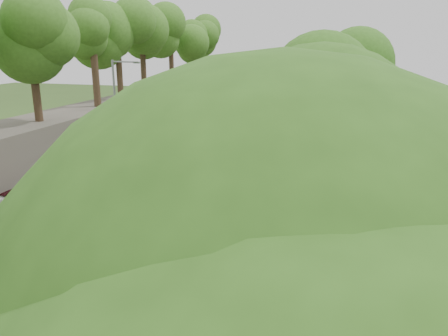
# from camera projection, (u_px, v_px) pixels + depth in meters

# --- Properties ---
(ground) EXTENTS (140.00, 140.00, 0.00)m
(ground) POSITION_uv_depth(u_px,v_px,m) (170.00, 237.00, 21.86)
(ground) COLOR #33511E
(ground) RESTS_ON ground
(road) EXTENTS (11.20, 66.00, 0.04)m
(road) POSITION_uv_depth(u_px,v_px,m) (180.00, 156.00, 37.14)
(road) COLOR black
(road) RESTS_ON ground
(sidewalk) EXTENTS (4.20, 66.00, 0.05)m
(sidewalk) POSITION_uv_depth(u_px,v_px,m) (273.00, 163.00, 35.02)
(sidewalk) COLOR gray
(sidewalk) RESTS_ON ground
(jersey_barrier) EXTENTS (0.42, 66.00, 0.60)m
(jersey_barrier) POSITION_uv_depth(u_px,v_px,m) (245.00, 158.00, 35.55)
(jersey_barrier) COLOR #71E62B
(jersey_barrier) RESTS_ON ground
(rock_embankment) EXTENTS (5.00, 66.00, 4.00)m
(rock_embankment) POSITION_uv_depth(u_px,v_px,m) (95.00, 128.00, 38.76)
(rock_embankment) COLOR #595147
(rock_embankment) RESTS_ON ground
(chainlink_fence) EXTENTS (0.04, 66.00, 2.00)m
(chainlink_fence) POSITION_uv_depth(u_px,v_px,m) (300.00, 153.00, 34.18)
(chainlink_fence) COLOR slate
(chainlink_fence) RESTS_ON ground
(trees_embankment) EXTENTS (6.40, 66.00, 13.00)m
(trees_embankment) POSITION_uv_depth(u_px,v_px,m) (92.00, 28.00, 36.26)
(trees_embankment) COLOR #4B8828
(trees_embankment) RESTS_ON rock_embankment
(trees_fenceside) EXTENTS (7.00, 66.00, 14.00)m
(trees_fenceside) POSITION_uv_depth(u_px,v_px,m) (336.00, 76.00, 31.89)
(trees_fenceside) COLOR #428123
(trees_fenceside) RESTS_ON ground
(streetlight) EXTENTS (2.52, 0.22, 8.00)m
(streetlight) POSITION_uv_depth(u_px,v_px,m) (118.00, 101.00, 36.29)
(streetlight) COLOR gray
(streetlight) RESTS_ON ground
(signpost) EXTENTS (0.62, 0.09, 3.10)m
(signpost) POSITION_uv_depth(u_px,v_px,m) (163.00, 226.00, 18.26)
(signpost) COLOR gray
(signpost) RESTS_ON sidewalk
(construction_barrel) EXTENTS (0.58, 0.58, 0.95)m
(construction_barrel) POSITION_uv_depth(u_px,v_px,m) (308.00, 134.00, 43.70)
(construction_barrel) COLOR orange
(construction_barrel) RESTS_ON sidewalk
(concrete_block) EXTENTS (1.25, 0.97, 0.80)m
(concrete_block) POSITION_uv_depth(u_px,v_px,m) (236.00, 275.00, 17.41)
(concrete_block) COLOR gray
(concrete_block) RESTS_ON sidewalk
(car_1) EXTENTS (1.67, 4.21, 1.36)m
(car_1) POSITION_uv_depth(u_px,v_px,m) (5.00, 210.00, 23.42)
(car_1) COLOR white
(car_1) RESTS_ON road
(car_2) EXTENTS (2.66, 5.53, 1.52)m
(car_2) POSITION_uv_depth(u_px,v_px,m) (12.00, 207.00, 23.63)
(car_2) COLOR #581622
(car_2) RESTS_ON road
(car_3) EXTENTS (2.80, 5.85, 1.64)m
(car_3) POSITION_uv_depth(u_px,v_px,m) (98.00, 160.00, 32.81)
(car_3) COLOR black
(car_3) RESTS_ON road
(car_4) EXTENTS (2.00, 4.90, 1.67)m
(car_4) POSITION_uv_depth(u_px,v_px,m) (119.00, 145.00, 37.38)
(car_4) COLOR #9B9470
(car_4) RESTS_ON road
(car_5) EXTENTS (1.60, 4.47, 1.47)m
(car_5) POSITION_uv_depth(u_px,v_px,m) (159.00, 135.00, 42.01)
(car_5) COLOR silver
(car_5) RESTS_ON road
(car_6) EXTENTS (2.77, 5.58, 1.52)m
(car_6) POSITION_uv_depth(u_px,v_px,m) (167.00, 125.00, 46.92)
(car_6) COLOR black
(car_6) RESTS_ON road
(car_7) EXTENTS (2.45, 5.65, 1.62)m
(car_7) POSITION_uv_depth(u_px,v_px,m) (192.00, 119.00, 50.29)
(car_7) COLOR maroon
(car_7) RESTS_ON road
(car_8) EXTENTS (2.16, 4.74, 1.58)m
(car_8) POSITION_uv_depth(u_px,v_px,m) (192.00, 114.00, 54.02)
(car_8) COLOR silver
(car_8) RESTS_ON road
(painter_0) EXTENTS (0.72, 0.89, 1.57)m
(painter_0) POSITION_uv_depth(u_px,v_px,m) (204.00, 217.00, 22.17)
(painter_0) COLOR #CBC206
(painter_0) RESTS_ON sidewalk
(painter_1) EXTENTS (0.48, 0.65, 1.63)m
(painter_1) POSITION_uv_depth(u_px,v_px,m) (240.00, 175.00, 29.07)
(painter_1) COLOR beige
(painter_1) RESTS_ON sidewalk
(painter_2) EXTENTS (0.59, 0.76, 1.56)m
(painter_2) POSITION_uv_depth(u_px,v_px,m) (196.00, 216.00, 22.28)
(painter_2) COLOR black
(painter_2) RESTS_ON sidewalk
(painter_3) EXTENTS (1.01, 1.38, 1.91)m
(painter_3) POSITION_uv_depth(u_px,v_px,m) (224.00, 178.00, 27.94)
(painter_3) COLOR brown
(painter_3) RESTS_ON sidewalk
(person_far) EXTENTS (1.03, 0.52, 1.69)m
(person_far) POSITION_uv_depth(u_px,v_px,m) (301.00, 141.00, 38.80)
(person_far) COLOR black
(person_far) RESTS_ON sidewalk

